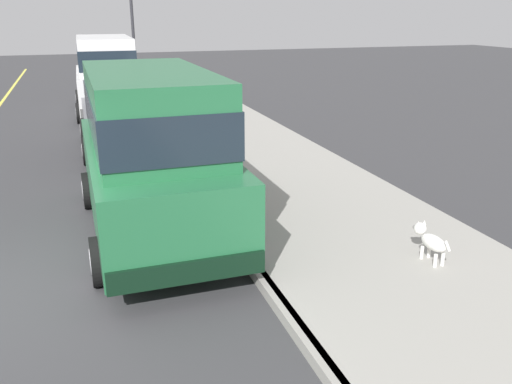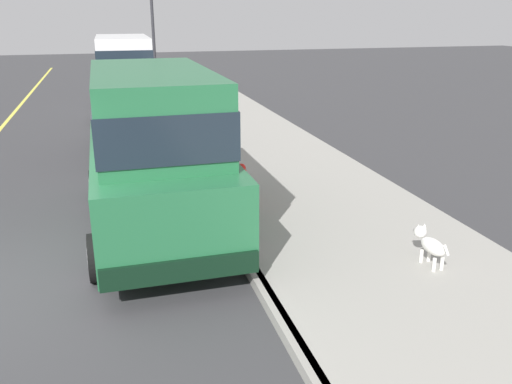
{
  "view_description": "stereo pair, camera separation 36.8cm",
  "coord_description": "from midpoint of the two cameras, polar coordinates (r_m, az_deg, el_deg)",
  "views": [
    {
      "loc": [
        1.21,
        -6.46,
        3.34
      ],
      "look_at": [
        3.5,
        0.46,
        0.85
      ],
      "focal_mm": 37.48,
      "sensor_mm": 36.0,
      "label": 1
    },
    {
      "loc": [
        1.56,
        -6.57,
        3.34
      ],
      "look_at": [
        3.5,
        0.46,
        0.85
      ],
      "focal_mm": 37.48,
      "sensor_mm": 36.0,
      "label": 2
    }
  ],
  "objects": [
    {
      "name": "car_grey_hatchback",
      "position": [
        13.67,
        -12.19,
        8.47
      ],
      "size": [
        1.97,
        3.8,
        1.88
      ],
      "color": "slate",
      "rests_on": "ground"
    },
    {
      "name": "fire_hydrant",
      "position": [
        9.19,
        -0.4,
        0.7
      ],
      "size": [
        0.34,
        0.24,
        0.72
      ],
      "color": "red",
      "rests_on": "sidewalk"
    },
    {
      "name": "curb",
      "position": [
        7.51,
        0.11,
        -6.95
      ],
      "size": [
        0.16,
        64.0,
        0.14
      ],
      "primitive_type": "cube",
      "color": "gray",
      "rests_on": "ground"
    },
    {
      "name": "sidewalk",
      "position": [
        8.13,
        12.47,
        -5.32
      ],
      "size": [
        3.6,
        64.0,
        0.14
      ],
      "primitive_type": "cube",
      "color": "#99968E",
      "rests_on": "ground"
    },
    {
      "name": "car_green_van",
      "position": [
        8.26,
        -9.48,
        4.98
      ],
      "size": [
        2.17,
        4.92,
        2.52
      ],
      "color": "#23663D",
      "rests_on": "ground"
    },
    {
      "name": "street_lamp",
      "position": [
        22.83,
        -10.5,
        17.46
      ],
      "size": [
        0.36,
        0.36,
        4.42
      ],
      "color": "#2D2D33",
      "rests_on": "sidewalk"
    },
    {
      "name": "dog_white",
      "position": [
        7.46,
        19.43,
        -5.26
      ],
      "size": [
        0.23,
        0.76,
        0.49
      ],
      "color": "white",
      "rests_on": "sidewalk"
    },
    {
      "name": "car_white_van",
      "position": [
        18.94,
        -13.32,
        12.46
      ],
      "size": [
        2.17,
        4.92,
        2.52
      ],
      "color": "white",
      "rests_on": "ground"
    }
  ]
}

